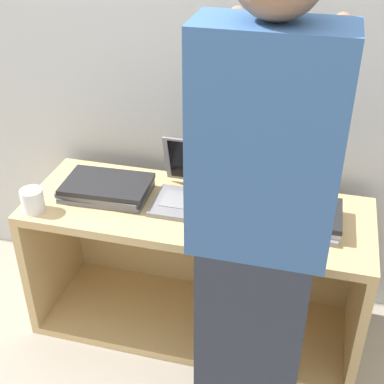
{
  "coord_description": "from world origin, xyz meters",
  "views": [
    {
      "loc": [
        0.43,
        -1.47,
        1.79
      ],
      "look_at": [
        0.0,
        0.18,
        0.74
      ],
      "focal_mm": 50.0,
      "sensor_mm": 36.0,
      "label": 1
    }
  ],
  "objects_px": {
    "laptop_open": "(200,191)",
    "laptop_stack_left": "(107,188)",
    "person": "(259,234)",
    "laptop_stack_right": "(294,215)",
    "mug": "(33,200)"
  },
  "relations": [
    {
      "from": "laptop_open",
      "to": "mug",
      "type": "bearing_deg",
      "value": -159.74
    },
    {
      "from": "laptop_stack_right",
      "to": "laptop_stack_left",
      "type": "bearing_deg",
      "value": 179.59
    },
    {
      "from": "person",
      "to": "laptop_stack_left",
      "type": "bearing_deg",
      "value": 147.1
    },
    {
      "from": "laptop_open",
      "to": "laptop_stack_left",
      "type": "bearing_deg",
      "value": -173.48
    },
    {
      "from": "laptop_stack_right",
      "to": "person",
      "type": "height_order",
      "value": "person"
    },
    {
      "from": "laptop_open",
      "to": "person",
      "type": "height_order",
      "value": "person"
    },
    {
      "from": "laptop_stack_right",
      "to": "laptop_open",
      "type": "bearing_deg",
      "value": 172.63
    },
    {
      "from": "laptop_open",
      "to": "laptop_stack_right",
      "type": "relative_size",
      "value": 0.97
    },
    {
      "from": "person",
      "to": "laptop_stack_right",
      "type": "bearing_deg",
      "value": 79.05
    },
    {
      "from": "person",
      "to": "mug",
      "type": "xyz_separation_m",
      "value": [
        -0.91,
        0.26,
        -0.19
      ]
    },
    {
      "from": "laptop_open",
      "to": "person",
      "type": "bearing_deg",
      "value": -58.47
    },
    {
      "from": "laptop_open",
      "to": "person",
      "type": "xyz_separation_m",
      "value": [
        0.3,
        -0.48,
        0.19
      ]
    },
    {
      "from": "laptop_stack_left",
      "to": "laptop_stack_right",
      "type": "bearing_deg",
      "value": -0.41
    },
    {
      "from": "laptop_open",
      "to": "laptop_stack_right",
      "type": "distance_m",
      "value": 0.39
    },
    {
      "from": "laptop_open",
      "to": "laptop_stack_right",
      "type": "xyz_separation_m",
      "value": [
        0.38,
        -0.05,
        -0.02
      ]
    }
  ]
}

